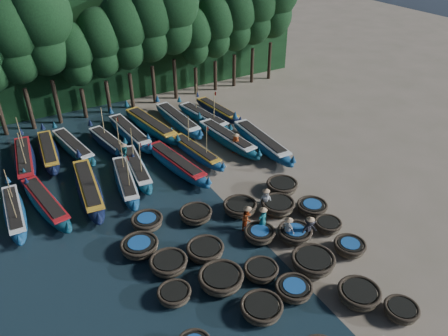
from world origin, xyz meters
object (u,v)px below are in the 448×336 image
coracle_6 (261,308)px  coracle_7 (294,289)px  long_boat_12 (111,143)px  coracle_13 (295,233)px  coracle_18 (278,206)px  fisherman_2 (247,218)px  long_boat_0 (14,212)px  long_boat_14 (151,125)px  coracle_8 (313,262)px  long_boat_8 (261,141)px  long_boat_1 (46,203)px  long_boat_13 (130,133)px  coracle_3 (359,294)px  long_boat_5 (176,163)px  long_boat_6 (196,151)px  long_boat_11 (73,146)px  coracle_22 (196,214)px  long_boat_15 (178,120)px  coracle_21 (147,222)px  fisherman_6 (236,143)px  coracle_20 (140,246)px  coracle_23 (240,207)px  coracle_17 (260,234)px  coracle_16 (205,250)px  long_boat_10 (49,151)px  coracle_12 (261,271)px  fisherman_3 (309,229)px  long_boat_16 (203,117)px  long_boat_2 (89,188)px  fisherman_1 (263,220)px  coracle_24 (282,186)px  fisherman_4 (288,229)px  coracle_19 (312,207)px  coracle_11 (221,279)px  long_boat_4 (136,168)px  coracle_10 (174,294)px  coracle_14 (328,225)px  long_boat_7 (227,138)px  long_boat_17 (218,110)px  coracle_15 (169,264)px  fisherman_0 (266,199)px  coracle_9 (350,247)px

coracle_6 → coracle_7: coracle_6 is taller
long_boat_12 → coracle_13: bearing=-79.2°
coracle_18 → fisherman_2: fisherman_2 is taller
long_boat_0 → long_boat_14: size_ratio=0.82×
coracle_8 → long_boat_8: bearing=67.8°
long_boat_1 → long_boat_13: 10.57m
coracle_3 → long_boat_5: (-2.69, 16.07, 0.13)m
long_boat_6 → long_boat_11: bearing=137.7°
coracle_22 → long_boat_15: long_boat_15 is taller
coracle_21 → fisherman_6: bearing=28.8°
long_boat_12 → coracle_20: bearing=-110.1°
long_boat_5 → coracle_23: bearing=-87.8°
coracle_6 → coracle_17: size_ratio=1.18×
coracle_16 → long_boat_10: (-5.38, 16.04, 0.10)m
coracle_12 → fisherman_3: bearing=13.6°
long_boat_10 → long_boat_16: 13.42m
coracle_7 → long_boat_2: long_boat_2 is taller
fisherman_1 → coracle_24: bearing=-146.6°
fisherman_2 → fisherman_4: size_ratio=1.02×
long_boat_6 → long_boat_16: 6.20m
coracle_19 → fisherman_6: 9.18m
coracle_11 → long_boat_4: (0.06, 12.67, 0.04)m
coracle_6 → coracle_17: (3.03, 4.63, 0.01)m
long_boat_10 → fisherman_3: (11.32, -17.92, 0.34)m
coracle_10 → coracle_14: (10.44, 0.30, 0.00)m
long_boat_5 → long_boat_11: size_ratio=1.07×
coracle_7 → fisherman_2: fisherman_2 is taller
long_boat_7 → coracle_24: bearing=-97.4°
long_boat_15 → fisherman_3: (0.20, -17.95, 0.28)m
coracle_23 → long_boat_2: size_ratio=0.27×
fisherman_3 → long_boat_2: bearing=134.7°
coracle_16 → coracle_7: bearing=-61.5°
coracle_19 → coracle_22: size_ratio=1.03×
long_boat_15 → coracle_13: bearing=-93.9°
long_boat_17 → fisherman_4: (-5.02, -17.45, 0.36)m
coracle_15 → coracle_22: size_ratio=1.11×
long_boat_16 → long_boat_10: bearing=168.0°
fisherman_3 → coracle_18: bearing=91.0°
fisherman_0 → long_boat_15: bearing=123.4°
coracle_9 → coracle_23: coracle_23 is taller
coracle_11 → long_boat_8: size_ratio=0.27×
coracle_19 → long_boat_14: (-4.70, 16.03, 0.22)m
coracle_8 → long_boat_15: size_ratio=0.34×
long_boat_1 → fisherman_6: 14.67m
long_boat_11 → long_boat_15: (9.25, 0.20, 0.05)m
coracle_14 → long_boat_6: bearing=103.9°
long_boat_12 → long_boat_17: bearing=-2.4°
coracle_8 → coracle_9: (2.64, -0.09, -0.05)m
long_boat_17 → coracle_13: bearing=-110.9°
coracle_18 → long_boat_14: size_ratio=0.31×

